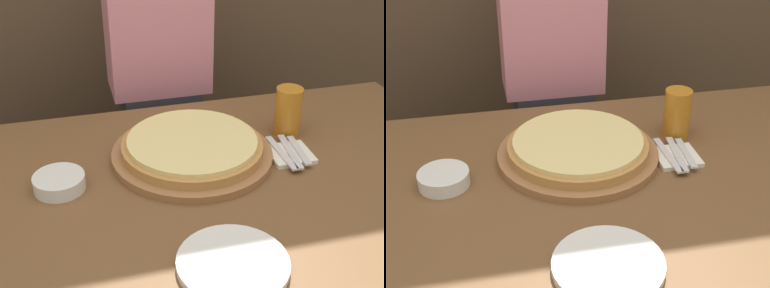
# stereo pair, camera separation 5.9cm
# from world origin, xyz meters

# --- Properties ---
(pizza_on_board) EXTENTS (0.42, 0.42, 0.06)m
(pizza_on_board) POSITION_xyz_m (0.05, 0.13, 0.76)
(pizza_on_board) COLOR #99663D
(pizza_on_board) RESTS_ON dining_table
(beer_glass) EXTENTS (0.07, 0.07, 0.14)m
(beer_glass) POSITION_xyz_m (0.34, 0.19, 0.81)
(beer_glass) COLOR #B7701E
(beer_glass) RESTS_ON dining_table
(dinner_plate) EXTENTS (0.22, 0.22, 0.02)m
(dinner_plate) POSITION_xyz_m (0.03, -0.29, 0.75)
(dinner_plate) COLOR silver
(dinner_plate) RESTS_ON dining_table
(side_bowl) EXTENTS (0.12, 0.12, 0.04)m
(side_bowl) POSITION_xyz_m (-0.29, 0.07, 0.76)
(side_bowl) COLOR silver
(side_bowl) RESTS_ON dining_table
(napkin_stack) EXTENTS (0.11, 0.11, 0.01)m
(napkin_stack) POSITION_xyz_m (0.30, 0.07, 0.75)
(napkin_stack) COLOR silver
(napkin_stack) RESTS_ON dining_table
(fork) EXTENTS (0.02, 0.17, 0.00)m
(fork) POSITION_xyz_m (0.28, 0.07, 0.75)
(fork) COLOR silver
(fork) RESTS_ON napkin_stack
(dinner_knife) EXTENTS (0.04, 0.17, 0.00)m
(dinner_knife) POSITION_xyz_m (0.30, 0.07, 0.75)
(dinner_knife) COLOR silver
(dinner_knife) RESTS_ON napkin_stack
(spoon) EXTENTS (0.03, 0.15, 0.00)m
(spoon) POSITION_xyz_m (0.33, 0.07, 0.75)
(spoon) COLOR silver
(spoon) RESTS_ON napkin_stack
(diner_person) EXTENTS (0.33, 0.21, 1.35)m
(diner_person) POSITION_xyz_m (0.07, 0.64, 0.68)
(diner_person) COLOR #33333D
(diner_person) RESTS_ON ground_plane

